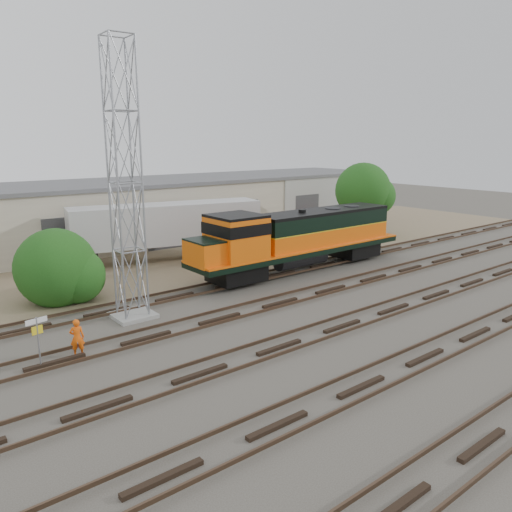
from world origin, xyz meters
TOP-DOWN VIEW (x-y plane):
  - ground at (0.00, 0.00)m, footprint 140.00×140.00m
  - dirt_strip at (0.00, 15.00)m, footprint 80.00×16.00m
  - tracks at (0.00, -3.00)m, footprint 80.00×20.40m
  - warehouse at (0.04, 22.98)m, footprint 58.40×10.40m
  - locomotive at (5.56, 6.00)m, footprint 17.08×3.00m
  - signal_tower at (-7.18, 4.61)m, footprint 1.97×1.97m
  - sign_post at (-12.54, 1.52)m, footprint 0.85×0.19m
  - worker at (-10.98, 1.72)m, footprint 0.67×0.55m
  - semi_trailer at (0.49, 14.12)m, footprint 14.08×5.62m
  - dumpster_blue at (23.87, 16.98)m, footprint 1.98×1.91m
  - dumpster_red at (17.57, 17.01)m, footprint 1.77×1.70m
  - tree_mid at (-9.11, 9.26)m, footprint 4.59×4.37m
  - tree_east at (19.14, 11.44)m, footprint 5.27×5.02m

SIDE VIEW (x-z plane):
  - ground at x=0.00m, z-range 0.00..0.00m
  - dirt_strip at x=0.00m, z-range 0.00..0.02m
  - tracks at x=0.00m, z-range -0.06..0.22m
  - dumpster_red at x=17.57m, z-range 0.00..1.40m
  - dumpster_blue at x=23.87m, z-range 0.00..1.50m
  - worker at x=-10.98m, z-range 0.00..1.60m
  - sign_post at x=-12.54m, z-range 0.42..2.51m
  - tree_mid at x=-9.11m, z-range -0.37..4.00m
  - locomotive at x=5.56m, z-range 0.31..4.41m
  - warehouse at x=0.04m, z-range 0.00..5.30m
  - semi_trailer at x=0.49m, z-range 0.55..4.80m
  - tree_east at x=19.14m, z-range 0.75..7.52m
  - signal_tower at x=-7.18m, z-range -0.15..13.20m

